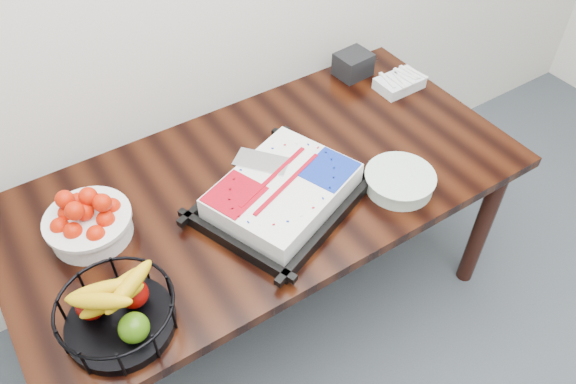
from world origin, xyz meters
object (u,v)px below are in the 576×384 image
fruit_basket (117,312)px  plate_stack (400,181)px  table (266,198)px  tangerine_bowl (87,219)px  cake_tray (283,193)px  napkin_box (353,64)px

fruit_basket → plate_stack: 1.00m
table → plate_stack: plate_stack is taller
table → tangerine_bowl: bearing=170.8°
table → cake_tray: 0.18m
tangerine_bowl → napkin_box: bearing=11.7°
napkin_box → cake_tray: bearing=-144.4°
plate_stack → napkin_box: 0.69m
table → cake_tray: (-0.01, -0.12, 0.13)m
table → tangerine_bowl: size_ratio=6.66×
fruit_basket → plate_stack: bearing=-0.5°
plate_stack → napkin_box: napkin_box is taller
cake_tray → fruit_basket: bearing=-166.9°
tangerine_bowl → plate_stack: bearing=-21.4°
table → fruit_basket: 0.70m
fruit_basket → tangerine_bowl: bearing=82.7°
table → plate_stack: 0.47m
tangerine_bowl → plate_stack: tangerine_bowl is taller
fruit_basket → napkin_box: size_ratio=2.30×
tangerine_bowl → napkin_box: tangerine_bowl is taller
table → napkin_box: (0.65, 0.35, 0.14)m
table → plate_stack: (0.37, -0.28, 0.12)m
fruit_basket → napkin_box: bearing=25.7°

